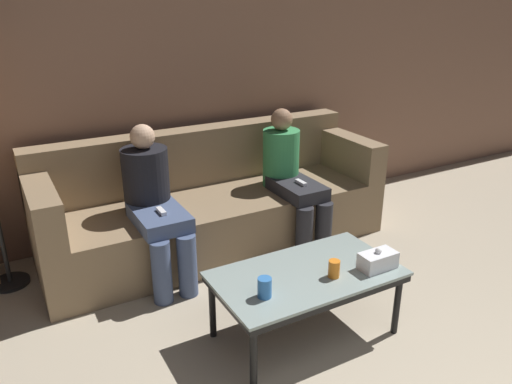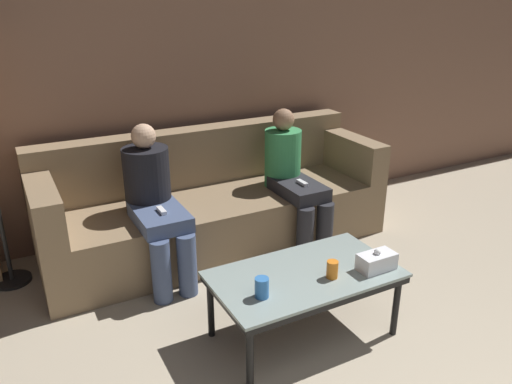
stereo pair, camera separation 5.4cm
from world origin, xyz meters
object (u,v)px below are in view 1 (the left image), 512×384
object	(u,v)px
couch	(214,206)
tissue_box	(378,260)
cup_near_left	(334,269)
coffee_table	(306,279)
seated_person_mid_left	(291,176)
cup_near_right	(265,288)
seated_person_left_end	(153,200)

from	to	relation	value
couch	tissue_box	size ratio (longest dim) A/B	12.31
couch	cup_near_left	bearing A→B (deg)	-86.81
coffee_table	cup_near_left	world-z (taller)	cup_near_left
tissue_box	seated_person_mid_left	size ratio (longest dim) A/B	0.20
couch	tissue_box	distance (m)	1.56
coffee_table	seated_person_mid_left	distance (m)	1.25
cup_near_right	tissue_box	size ratio (longest dim) A/B	0.51
tissue_box	couch	bearing A→B (deg)	103.52
coffee_table	couch	bearing A→B (deg)	88.95
seated_person_left_end	cup_near_left	bearing A→B (deg)	-62.19
couch	seated_person_left_end	distance (m)	0.66
couch	tissue_box	xyz separation A→B (m)	(0.36, -1.51, 0.15)
seated_person_left_end	seated_person_mid_left	size ratio (longest dim) A/B	1.01
couch	coffee_table	size ratio (longest dim) A/B	2.52
tissue_box	seated_person_left_end	xyz separation A→B (m)	(-0.92, 1.27, 0.11)
couch	cup_near_right	xyz separation A→B (m)	(-0.36, -1.45, 0.15)
coffee_table	cup_near_right	xyz separation A→B (m)	(-0.34, -0.10, 0.10)
couch	seated_person_mid_left	xyz separation A→B (m)	(0.56, -0.26, 0.24)
seated_person_left_end	coffee_table	bearing A→B (deg)	-64.11
couch	seated_person_mid_left	bearing A→B (deg)	-24.70
couch	cup_near_right	bearing A→B (deg)	-103.98
seated_person_left_end	couch	bearing A→B (deg)	23.41
seated_person_left_end	seated_person_mid_left	world-z (taller)	seated_person_left_end
couch	cup_near_right	size ratio (longest dim) A/B	24.10
cup_near_left	tissue_box	world-z (taller)	tissue_box
tissue_box	seated_person_left_end	size ratio (longest dim) A/B	0.20
tissue_box	cup_near_left	bearing A→B (deg)	170.81
couch	cup_near_left	distance (m)	1.47
cup_near_left	cup_near_right	size ratio (longest dim) A/B	0.91
coffee_table	cup_near_right	world-z (taller)	cup_near_right
cup_near_right	couch	bearing A→B (deg)	76.02
coffee_table	cup_near_left	size ratio (longest dim) A/B	10.47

